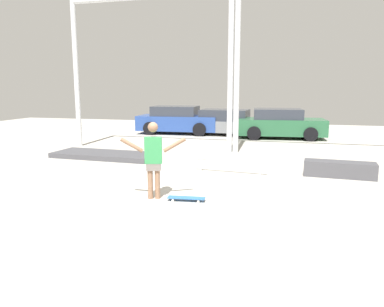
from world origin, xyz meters
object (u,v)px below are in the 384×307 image
object	(u,v)px
grind_box	(339,169)
parked_car_green	(280,124)
skateboarder	(153,156)
grind_rail	(230,163)
parked_car_blue	(178,120)
skateboard	(186,198)
manual_pad	(105,155)
parked_car_grey	(227,123)

from	to	relation	value
grind_box	parked_car_green	world-z (taller)	parked_car_green
skateboarder	grind_rail	bearing A→B (deg)	50.04
parked_car_blue	skateboard	bearing A→B (deg)	-75.05
skateboarder	parked_car_blue	xyz separation A→B (m)	(-2.91, 11.21, -0.24)
manual_pad	parked_car_grey	distance (m)	7.79
skateboard	grind_rail	distance (m)	2.84
grind_rail	parked_car_blue	size ratio (longest dim) A/B	0.49
skateboarder	grind_rail	size ratio (longest dim) A/B	0.80
grind_rail	manual_pad	bearing A→B (deg)	164.05
skateboarder	grind_rail	distance (m)	3.10
skateboard	grind_box	xyz separation A→B (m)	(3.37, 3.13, 0.15)
grind_box	parked_car_blue	xyz separation A→B (m)	(-7.00, 8.07, 0.48)
manual_pad	parked_car_grey	size ratio (longest dim) A/B	0.82
skateboarder	skateboard	size ratio (longest dim) A/B	2.03
parked_car_blue	parked_car_green	size ratio (longest dim) A/B	1.01
skateboarder	manual_pad	size ratio (longest dim) A/B	0.46
skateboarder	parked_car_blue	distance (m)	11.58
skateboarder	parked_car_grey	xyz separation A→B (m)	(-0.35, 11.26, -0.31)
manual_pad	grind_rail	bearing A→B (deg)	-15.95
grind_box	manual_pad	size ratio (longest dim) A/B	0.51
skateboard	grind_box	world-z (taller)	grind_box
parked_car_grey	parked_car_green	distance (m)	2.67
grind_box	grind_rail	bearing A→B (deg)	-173.28
skateboard	parked_car_green	distance (m)	10.86
parked_car_green	skateboard	bearing A→B (deg)	-104.03
grind_rail	parked_car_green	xyz separation A→B (m)	(1.09, 7.95, 0.37)
skateboard	grind_rail	world-z (taller)	grind_rail
skateboard	manual_pad	world-z (taller)	manual_pad
skateboard	parked_car_blue	distance (m)	11.79
grind_box	parked_car_blue	world-z (taller)	parked_car_blue
skateboarder	grind_box	bearing A→B (deg)	20.55
skateboarder	parked_car_blue	world-z (taller)	skateboarder
grind_rail	parked_car_green	bearing A→B (deg)	82.20
parked_car_blue	parked_car_grey	xyz separation A→B (m)	(2.56, 0.05, -0.07)
grind_rail	parked_car_grey	bearing A→B (deg)	100.27
grind_box	parked_car_grey	size ratio (longest dim) A/B	0.42
grind_box	parked_car_green	bearing A→B (deg)	103.42
manual_pad	parked_car_blue	bearing A→B (deg)	86.58
skateboard	parked_car_blue	size ratio (longest dim) A/B	0.19
skateboard	parked_car_grey	size ratio (longest dim) A/B	0.19
grind_box	parked_car_blue	distance (m)	10.70
skateboarder	manual_pad	world-z (taller)	skateboarder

